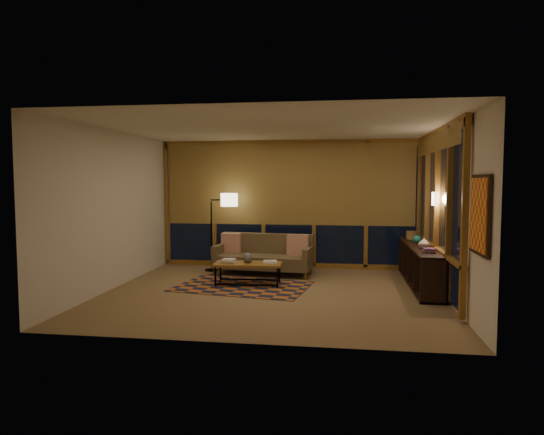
# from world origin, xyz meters

# --- Properties ---
(floor) EXTENTS (5.50, 5.00, 0.01)m
(floor) POSITION_xyz_m (0.00, 0.00, 0.00)
(floor) COLOR #8B7453
(floor) RESTS_ON ground
(ceiling) EXTENTS (5.50, 5.00, 0.01)m
(ceiling) POSITION_xyz_m (0.00, 0.00, 2.70)
(ceiling) COLOR beige
(ceiling) RESTS_ON walls
(walls) EXTENTS (5.51, 5.01, 2.70)m
(walls) POSITION_xyz_m (0.00, 0.00, 1.35)
(walls) COLOR silver
(walls) RESTS_ON floor
(window_wall_back) EXTENTS (5.30, 0.16, 2.60)m
(window_wall_back) POSITION_xyz_m (0.00, 2.43, 1.35)
(window_wall_back) COLOR olive
(window_wall_back) RESTS_ON walls
(window_wall_right) EXTENTS (0.16, 3.70, 2.60)m
(window_wall_right) POSITION_xyz_m (2.68, 0.60, 1.35)
(window_wall_right) COLOR olive
(window_wall_right) RESTS_ON walls
(wall_art) EXTENTS (0.06, 0.74, 0.94)m
(wall_art) POSITION_xyz_m (2.71, -1.85, 1.45)
(wall_art) COLOR red
(wall_art) RESTS_ON walls
(wall_sconce) EXTENTS (0.12, 0.18, 0.22)m
(wall_sconce) POSITION_xyz_m (2.62, 0.45, 1.55)
(wall_sconce) COLOR beige
(wall_sconce) RESTS_ON walls
(sofa) EXTENTS (1.96, 0.97, 0.77)m
(sofa) POSITION_xyz_m (-0.41, 1.56, 0.39)
(sofa) COLOR brown
(sofa) RESTS_ON floor
(pillow_left) EXTENTS (0.41, 0.17, 0.39)m
(pillow_left) POSITION_xyz_m (-1.10, 1.77, 0.58)
(pillow_left) COLOR #C54122
(pillow_left) RESTS_ON sofa
(pillow_right) EXTENTS (0.44, 0.20, 0.42)m
(pillow_right) POSITION_xyz_m (0.27, 1.61, 0.60)
(pillow_right) COLOR #C54122
(pillow_right) RESTS_ON sofa
(area_rug) EXTENTS (2.45, 1.84, 0.01)m
(area_rug) POSITION_xyz_m (-0.59, 0.40, 0.01)
(area_rug) COLOR #B25F24
(area_rug) RESTS_ON floor
(coffee_table) EXTENTS (1.21, 0.60, 0.40)m
(coffee_table) POSITION_xyz_m (-0.52, 0.57, 0.20)
(coffee_table) COLOR olive
(coffee_table) RESTS_ON floor
(book_stack_a) EXTENTS (0.27, 0.22, 0.08)m
(book_stack_a) POSITION_xyz_m (-0.86, 0.54, 0.43)
(book_stack_a) COLOR white
(book_stack_a) RESTS_ON coffee_table
(book_stack_b) EXTENTS (0.26, 0.22, 0.04)m
(book_stack_b) POSITION_xyz_m (-0.12, 0.58, 0.42)
(book_stack_b) COLOR white
(book_stack_b) RESTS_ON coffee_table
(ceramic_pot) EXTENTS (0.18, 0.18, 0.18)m
(ceramic_pot) POSITION_xyz_m (-0.53, 0.59, 0.49)
(ceramic_pot) COLOR black
(ceramic_pot) RESTS_ON coffee_table
(floor_lamp) EXTENTS (0.61, 0.49, 1.60)m
(floor_lamp) POSITION_xyz_m (-1.53, 1.83, 0.80)
(floor_lamp) COLOR black
(floor_lamp) RESTS_ON floor
(bookshelf) EXTENTS (0.40, 2.83, 0.71)m
(bookshelf) POSITION_xyz_m (2.49, 1.00, 0.35)
(bookshelf) COLOR black
(bookshelf) RESTS_ON floor
(basket) EXTENTS (0.24, 0.24, 0.16)m
(basket) POSITION_xyz_m (2.47, 1.89, 0.79)
(basket) COLOR olive
(basket) RESTS_ON bookshelf
(teal_bowl) EXTENTS (0.16, 0.16, 0.14)m
(teal_bowl) POSITION_xyz_m (2.49, 1.32, 0.78)
(teal_bowl) COLOR #187975
(teal_bowl) RESTS_ON bookshelf
(vase) EXTENTS (0.20, 0.20, 0.19)m
(vase) POSITION_xyz_m (2.49, 0.58, 0.81)
(vase) COLOR #BAA793
(vase) RESTS_ON bookshelf
(shelf_book_stack) EXTENTS (0.26, 0.31, 0.08)m
(shelf_book_stack) POSITION_xyz_m (2.49, 0.11, 0.75)
(shelf_book_stack) COLOR white
(shelf_book_stack) RESTS_ON bookshelf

